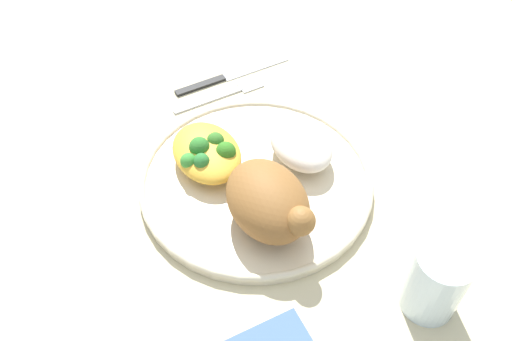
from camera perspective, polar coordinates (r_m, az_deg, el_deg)
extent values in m
plane|color=#C3B690|center=(0.66, 0.00, -1.53)|extent=(2.00, 2.00, 0.00)
cylinder|color=beige|center=(0.65, 0.00, -1.19)|extent=(0.29, 0.29, 0.01)
torus|color=beige|center=(0.65, 0.00, -0.84)|extent=(0.29, 0.29, 0.01)
ellipsoid|color=brown|center=(0.58, 1.24, -3.27)|extent=(0.12, 0.09, 0.07)
sphere|color=olive|center=(0.55, 4.86, -5.51)|extent=(0.03, 0.03, 0.03)
ellipsoid|color=silver|center=(0.66, 4.92, 2.85)|extent=(0.10, 0.07, 0.04)
ellipsoid|color=gold|center=(0.65, -5.40, 2.00)|extent=(0.11, 0.08, 0.03)
sphere|color=green|center=(0.66, -4.09, 2.81)|extent=(0.02, 0.02, 0.02)
sphere|color=#2E732A|center=(0.64, -6.18, 2.55)|extent=(0.03, 0.03, 0.03)
sphere|color=#3A8B35|center=(0.63, -7.37, 1.04)|extent=(0.02, 0.02, 0.02)
sphere|color=#346E26|center=(0.65, -4.44, 3.24)|extent=(0.02, 0.02, 0.02)
sphere|color=#2C7532|center=(0.63, -5.96, 1.01)|extent=(0.02, 0.02, 0.02)
sphere|color=#337520|center=(0.64, -3.31, 2.07)|extent=(0.03, 0.03, 0.03)
cube|color=#B2B2B7|center=(0.77, -5.18, 7.72)|extent=(0.01, 0.11, 0.01)
cube|color=#B2B2B7|center=(0.80, -0.59, 9.29)|extent=(0.02, 0.03, 0.00)
cube|color=black|center=(0.80, -6.08, 9.32)|extent=(0.02, 0.08, 0.01)
cube|color=#B2B2B7|center=(0.83, -0.04, 11.21)|extent=(0.02, 0.11, 0.00)
cylinder|color=silver|center=(0.56, 19.01, -11.43)|extent=(0.06, 0.06, 0.08)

